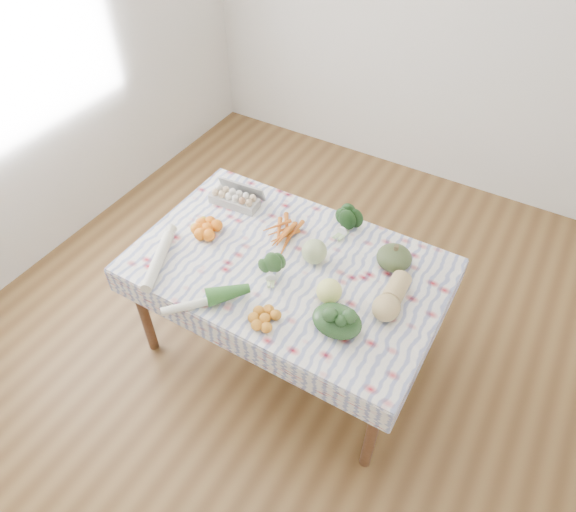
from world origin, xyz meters
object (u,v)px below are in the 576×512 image
Objects in this scene: kabocha_squash at (394,258)px; grapefruit at (329,291)px; dining_table at (288,274)px; butternut_squash at (392,296)px; egg_carton at (234,199)px; cabbage at (314,252)px.

grapefruit is at bearing -116.05° from kabocha_squash.
butternut_squash is (0.59, 0.01, 0.15)m from dining_table.
butternut_squash reaches higher than grapefruit.
egg_carton is 2.34× the size of grapefruit.
dining_table is at bearing -31.21° from egg_carton.
dining_table is 8.53× the size of kabocha_squash.
grapefruit is (-0.19, -0.39, 0.00)m from kabocha_squash.
butternut_squash is (0.48, -0.08, 0.00)m from cabbage.
grapefruit is at bearing -29.07° from egg_carton.
dining_table is 0.21m from cabbage.
butternut_squash is at bearing -17.32° from egg_carton.
grapefruit is at bearing -157.34° from butternut_squash.
egg_carton is (-0.53, 0.27, 0.12)m from dining_table.
butternut_squash is at bearing -69.98° from kabocha_squash.
butternut_squash reaches higher than kabocha_squash.
egg_carton is at bearing -179.75° from kabocha_squash.
kabocha_squash is at bearing 28.88° from dining_table.
cabbage is at bearing 39.68° from dining_table.
kabocha_squash is at bearing 108.22° from butternut_squash.
egg_carton is 0.67m from cabbage.
cabbage is 0.48m from butternut_squash.
egg_carton is 1.03m from kabocha_squash.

